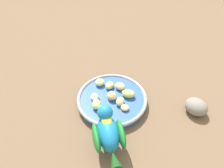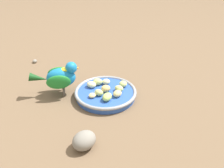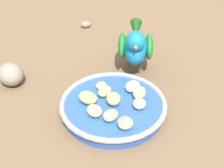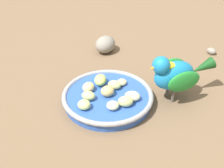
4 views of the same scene
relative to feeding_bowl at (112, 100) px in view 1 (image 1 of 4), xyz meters
name	(u,v)px [view 1 (image 1 of 4)]	position (x,y,z in m)	size (l,w,h in m)	color
ground_plane	(120,108)	(-0.01, 0.03, -0.01)	(4.00, 4.00, 0.00)	brown
feeding_bowl	(112,100)	(0.00, 0.00, 0.00)	(0.21, 0.21, 0.03)	#2D56B7
apple_piece_0	(112,96)	(0.00, 0.00, 0.02)	(0.03, 0.03, 0.02)	tan
apple_piece_1	(110,85)	(-0.02, -0.04, 0.02)	(0.03, 0.02, 0.02)	#C6D17A
apple_piece_2	(100,82)	(0.00, -0.07, 0.02)	(0.03, 0.03, 0.02)	#C6D17A
apple_piece_3	(125,108)	(-0.01, 0.05, 0.01)	(0.02, 0.02, 0.01)	#E5C67F
apple_piece_4	(119,101)	(-0.01, 0.03, 0.02)	(0.03, 0.02, 0.02)	#C6D17A
apple_piece_5	(96,104)	(0.05, 0.00, 0.02)	(0.03, 0.02, 0.02)	#C6D17A
apple_piece_6	(120,86)	(-0.04, -0.02, 0.02)	(0.03, 0.03, 0.02)	#E5C67F
apple_piece_7	(103,111)	(0.05, 0.03, 0.02)	(0.03, 0.03, 0.02)	beige
apple_piece_8	(128,94)	(-0.05, 0.02, 0.02)	(0.04, 0.03, 0.02)	#B2CC66
apple_piece_9	(95,97)	(0.04, -0.02, 0.02)	(0.03, 0.02, 0.02)	beige
parrot	(108,133)	(0.09, 0.12, 0.05)	(0.10, 0.16, 0.12)	#59544C
rock_large	(196,107)	(-0.18, 0.16, 0.01)	(0.07, 0.05, 0.05)	gray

